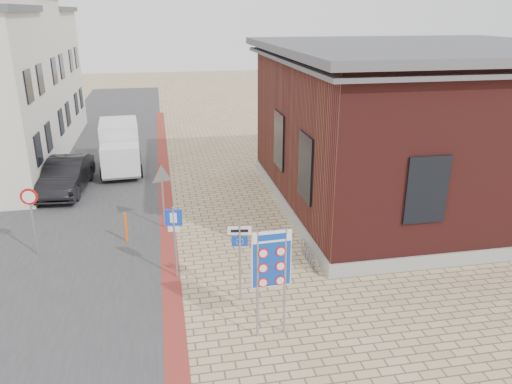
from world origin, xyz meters
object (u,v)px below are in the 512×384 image
object	(u,v)px
parking_sign	(174,231)
bollard	(126,228)
sedan	(66,175)
border_sign	(272,261)
essen_sign	(240,249)
box_truck	(120,147)

from	to	relation	value
parking_sign	bollard	world-z (taller)	parking_sign
sedan	parking_sign	size ratio (longest dim) A/B	2.00
border_sign	essen_sign	distance (m)	1.93
parking_sign	bollard	size ratio (longest dim) A/B	2.15
essen_sign	parking_sign	world-z (taller)	essen_sign
sedan	parking_sign	distance (m)	10.33
border_sign	bollard	world-z (taller)	border_sign
parking_sign	bollard	bearing A→B (deg)	132.48
sedan	border_sign	xyz separation A→B (m)	(7.00, -12.66, 1.36)
sedan	bollard	size ratio (longest dim) A/B	4.29
sedan	essen_sign	distance (m)	12.68
sedan	bollard	xyz separation A→B (m)	(3.00, -6.16, -0.23)
sedan	bollard	bearing A→B (deg)	-59.14
essen_sign	border_sign	bearing A→B (deg)	-65.28
parking_sign	bollard	distance (m)	3.61
border_sign	essen_sign	world-z (taller)	border_sign
border_sign	parking_sign	world-z (taller)	border_sign
essen_sign	box_truck	bearing A→B (deg)	115.51
box_truck	border_sign	bearing A→B (deg)	-76.81
border_sign	parking_sign	bearing A→B (deg)	120.77
box_truck	parking_sign	xyz separation A→B (m)	(2.39, -12.12, 0.34)
border_sign	parking_sign	xyz separation A→B (m)	(-2.30, 3.50, -0.52)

